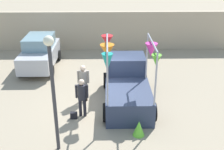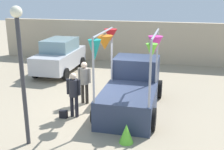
% 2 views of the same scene
% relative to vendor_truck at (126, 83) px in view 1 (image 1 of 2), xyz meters
% --- Properties ---
extents(ground_plane, '(60.00, 60.00, 0.00)m').
position_rel_vendor_truck_xyz_m(ground_plane, '(-1.05, -0.56, -0.86)').
color(ground_plane, gray).
extents(vendor_truck, '(2.49, 4.05, 3.10)m').
position_rel_vendor_truck_xyz_m(vendor_truck, '(0.00, 0.00, 0.00)').
color(vendor_truck, '#2D3851').
rests_on(vendor_truck, ground).
extents(parked_car, '(1.88, 4.00, 1.88)m').
position_rel_vendor_truck_xyz_m(parked_car, '(-4.73, 3.97, 0.08)').
color(parked_car, '#B7B7BC').
rests_on(parked_car, ground).
extents(person_customer, '(0.53, 0.34, 1.66)m').
position_rel_vendor_truck_xyz_m(person_customer, '(-1.89, -1.34, 0.14)').
color(person_customer, black).
rests_on(person_customer, ground).
extents(person_vendor, '(0.53, 0.34, 1.73)m').
position_rel_vendor_truck_xyz_m(person_vendor, '(-1.93, -0.04, 0.19)').
color(person_vendor, '#2D2823').
rests_on(person_vendor, ground).
extents(handbag, '(0.28, 0.16, 0.28)m').
position_rel_vendor_truck_xyz_m(handbag, '(-2.24, -1.54, -0.72)').
color(handbag, black).
rests_on(handbag, ground).
extents(street_lamp, '(0.32, 0.32, 4.04)m').
position_rel_vendor_truck_xyz_m(street_lamp, '(-2.56, -3.45, 1.77)').
color(street_lamp, '#333338').
rests_on(street_lamp, ground).
extents(brick_boundary_wall, '(18.00, 0.36, 2.60)m').
position_rel_vendor_truck_xyz_m(brick_boundary_wall, '(-1.05, 7.35, 0.44)').
color(brick_boundary_wall, tan).
rests_on(brick_boundary_wall, ground).
extents(folded_kite_bundle_lime, '(0.52, 0.52, 0.60)m').
position_rel_vendor_truck_xyz_m(folded_kite_bundle_lime, '(0.29, -2.73, -0.56)').
color(folded_kite_bundle_lime, '#66CC33').
rests_on(folded_kite_bundle_lime, ground).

